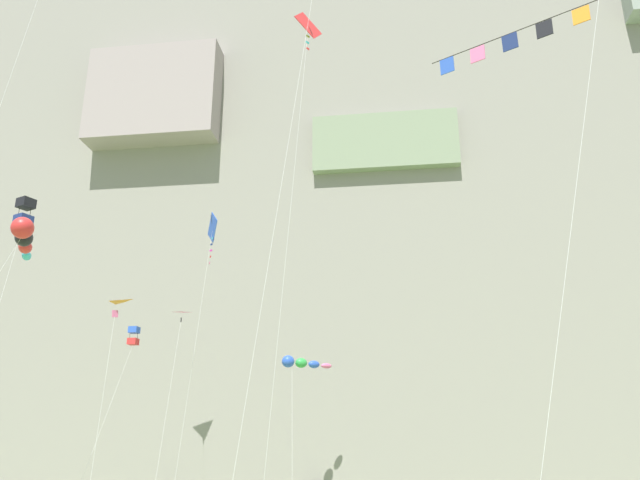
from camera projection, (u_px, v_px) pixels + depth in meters
name	position (u px, v px, depth m)	size (l,w,h in m)	color
cliff_face	(387.00, 148.00, 71.96)	(180.00, 28.79, 71.23)	gray
kite_windsock_low_right	(300.00, 363.00, 46.15)	(3.69, 7.44, 9.22)	blue
kite_windsock_high_left	(24.00, 237.00, 26.29)	(3.47, 6.47, 11.74)	red
kite_diamond_near_cliff	(212.00, 233.00, 42.72)	(1.21, 4.81, 18.24)	blue
kite_delta_upper_mid	(108.00, 314.00, 30.61)	(1.57, 1.80, 9.30)	orange
kite_diamond_far_left	(307.00, 41.00, 32.47)	(2.12, 2.59, 24.79)	red
kite_box_high_center	(133.00, 336.00, 45.88)	(1.13, 4.78, 11.26)	blue
kite_box_mid_center	(25.00, 213.00, 35.19)	(2.36, 5.69, 16.20)	black
kite_delta_mid_left	(180.00, 322.00, 48.14)	(1.84, 6.05, 12.50)	pink
kite_banner_far_right	(512.00, 51.00, 21.24)	(5.17, 4.15, 16.39)	black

